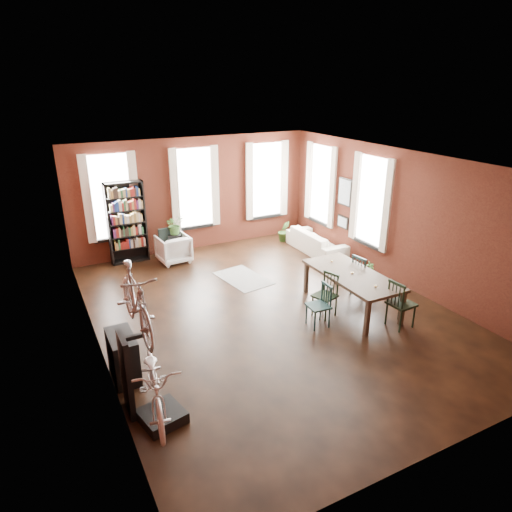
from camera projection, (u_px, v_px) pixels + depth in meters
room at (268, 207)px, 9.65m from camera, size 9.00×9.04×3.22m
dining_table at (351, 291)px, 9.86m from camera, size 1.08×2.35×0.80m
dining_chair_a at (318, 306)px, 9.10m from camera, size 0.44×0.44×0.89m
dining_chair_b at (325, 296)px, 9.49m from camera, size 0.53×0.53×0.92m
dining_chair_c at (401, 304)px, 9.07m from camera, size 0.49×0.49×1.00m
dining_chair_d at (364, 275)px, 10.41m from camera, size 0.51×0.51×0.97m
bookshelf at (127, 223)px, 12.12m from camera, size 1.00×0.32×2.20m
white_armchair at (173, 247)px, 12.33m from camera, size 0.85×0.81×0.83m
cream_sofa at (317, 238)px, 13.07m from camera, size 0.61×2.08×0.81m
striped_rug at (243, 278)px, 11.43m from camera, size 1.14×1.60×0.01m
bike_trainer at (162, 416)px, 6.66m from camera, size 0.70×0.70×0.17m
bike_wall_rack at (126, 375)px, 6.64m from camera, size 0.16×0.60×1.30m
console_table at (123, 357)px, 7.52m from camera, size 0.40×0.80×0.80m
plant_stand at (176, 246)px, 12.66m from camera, size 0.45×0.45×0.69m
plant_by_sofa at (284, 237)px, 13.99m from camera, size 0.51×0.72×0.29m
plant_small at (370, 276)px, 11.33m from camera, size 0.31×0.50×0.17m
bicycle_floor at (153, 358)px, 6.31m from camera, size 0.78×1.05×1.82m
bicycle_hung at (134, 280)px, 6.20m from camera, size 0.47×1.00×1.66m
plant_on_stand at (175, 227)px, 12.45m from camera, size 0.62×0.66×0.42m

